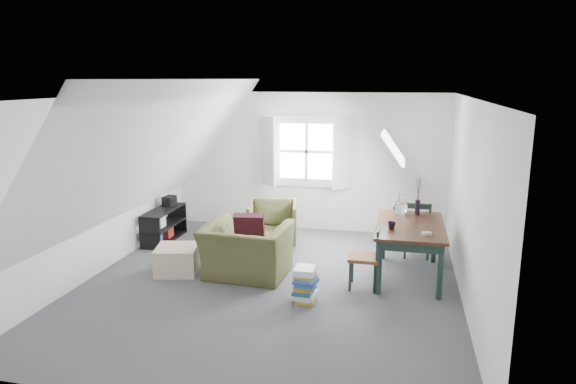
% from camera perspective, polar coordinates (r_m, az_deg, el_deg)
% --- Properties ---
extents(floor, '(5.50, 5.50, 0.00)m').
position_cam_1_polar(floor, '(7.08, -2.10, -10.21)').
color(floor, '#4B4A4F').
rests_on(floor, ground).
extents(ceiling, '(5.50, 5.50, 0.00)m').
position_cam_1_polar(ceiling, '(6.54, -2.28, 10.45)').
color(ceiling, white).
rests_on(ceiling, wall_back).
extents(wall_back, '(5.00, 0.00, 5.00)m').
position_cam_1_polar(wall_back, '(9.34, 2.12, 3.34)').
color(wall_back, white).
rests_on(wall_back, ground).
extents(wall_front, '(5.00, 0.00, 5.00)m').
position_cam_1_polar(wall_front, '(4.21, -11.87, -8.38)').
color(wall_front, white).
rests_on(wall_front, ground).
extents(wall_left, '(0.00, 5.50, 5.50)m').
position_cam_1_polar(wall_left, '(7.72, -20.45, 0.62)').
color(wall_left, white).
rests_on(wall_left, ground).
extents(wall_right, '(0.00, 5.50, 5.50)m').
position_cam_1_polar(wall_right, '(6.54, 19.52, -1.34)').
color(wall_right, white).
rests_on(wall_right, ground).
extents(slope_left, '(3.19, 5.50, 4.48)m').
position_cam_1_polar(slope_left, '(7.16, -14.35, 4.42)').
color(slope_left, white).
rests_on(slope_left, wall_left).
extents(slope_right, '(3.19, 5.50, 4.48)m').
position_cam_1_polar(slope_right, '(6.39, 11.37, 3.63)').
color(slope_right, white).
rests_on(slope_right, wall_right).
extents(dormer_window, '(1.71, 0.35, 1.30)m').
position_cam_1_polar(dormer_window, '(9.24, 2.05, 4.49)').
color(dormer_window, white).
rests_on(dormer_window, wall_back).
extents(skylight, '(0.35, 0.75, 0.47)m').
position_cam_1_polar(skylight, '(7.68, 11.62, 4.85)').
color(skylight, white).
rests_on(skylight, slope_right).
extents(armchair_near, '(1.20, 1.07, 0.75)m').
position_cam_1_polar(armchair_near, '(7.39, -4.57, -9.25)').
color(armchair_near, '#464824').
rests_on(armchair_near, floor).
extents(armchair_far, '(0.94, 0.96, 0.74)m').
position_cam_1_polar(armchair_far, '(8.67, -1.72, -5.89)').
color(armchair_far, '#464824').
rests_on(armchair_far, floor).
extents(throw_pillow, '(0.46, 0.30, 0.44)m').
position_cam_1_polar(throw_pillow, '(7.31, -4.32, -3.98)').
color(throw_pillow, '#3D101E').
rests_on(throw_pillow, armchair_near).
extents(ottoman, '(0.69, 0.69, 0.38)m').
position_cam_1_polar(ottoman, '(7.59, -12.22, -7.35)').
color(ottoman, '#C8B399').
rests_on(ottoman, floor).
extents(dining_table, '(0.92, 1.53, 0.77)m').
position_cam_1_polar(dining_table, '(7.31, 13.41, -4.29)').
color(dining_table, '#35190D').
rests_on(dining_table, floor).
extents(demijohn, '(0.22, 0.22, 0.31)m').
position_cam_1_polar(demijohn, '(7.68, 12.34, -1.64)').
color(demijohn, silver).
rests_on(demijohn, dining_table).
extents(vase_twigs, '(0.07, 0.08, 0.56)m').
position_cam_1_polar(vase_twigs, '(7.78, 14.19, -1.58)').
color(vase_twigs, black).
rests_on(vase_twigs, dining_table).
extents(cup, '(0.13, 0.13, 0.10)m').
position_cam_1_polar(cup, '(6.99, 11.42, -4.09)').
color(cup, black).
rests_on(cup, dining_table).
extents(paper_box, '(0.13, 0.10, 0.04)m').
position_cam_1_polar(paper_box, '(6.85, 15.16, -4.47)').
color(paper_box, white).
rests_on(paper_box, dining_table).
extents(dining_chair_far, '(0.42, 0.42, 0.90)m').
position_cam_1_polar(dining_chair_far, '(8.22, 14.16, -3.89)').
color(dining_chair_far, brown).
rests_on(dining_chair_far, floor).
extents(dining_chair_near, '(0.39, 0.39, 0.84)m').
position_cam_1_polar(dining_chair_near, '(6.89, 8.69, -7.11)').
color(dining_chair_near, brown).
rests_on(dining_chair_near, floor).
extents(media_shelf, '(0.36, 1.08, 0.55)m').
position_cam_1_polar(media_shelf, '(9.07, -13.70, -3.78)').
color(media_shelf, black).
rests_on(media_shelf, floor).
extents(electronics_box, '(0.19, 0.25, 0.19)m').
position_cam_1_polar(electronics_box, '(9.22, -13.04, -1.02)').
color(electronics_box, black).
rests_on(electronics_box, media_shelf).
extents(magazine_stack, '(0.33, 0.39, 0.43)m').
position_cam_1_polar(magazine_stack, '(6.51, 1.91, -10.24)').
color(magazine_stack, '#B29933').
rests_on(magazine_stack, floor).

